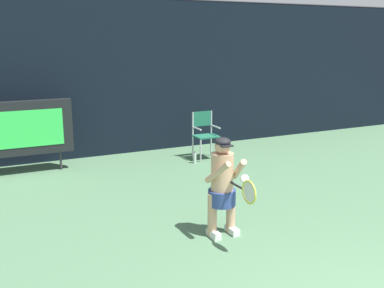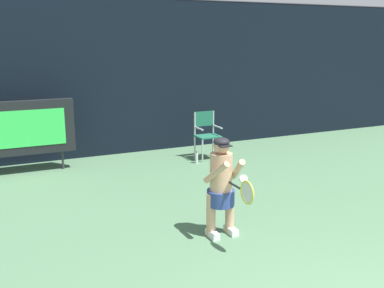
{
  "view_description": "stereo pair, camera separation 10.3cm",
  "coord_description": "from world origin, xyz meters",
  "px_view_note": "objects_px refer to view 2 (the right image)",
  "views": [
    {
      "loc": [
        -3.24,
        -1.82,
        2.7
      ],
      "look_at": [
        -0.17,
        4.56,
        1.05
      ],
      "focal_mm": 42.15,
      "sensor_mm": 36.0,
      "label": 1
    },
    {
      "loc": [
        -3.15,
        -1.87,
        2.7
      ],
      "look_at": [
        -0.17,
        4.56,
        1.05
      ],
      "focal_mm": 42.15,
      "sensor_mm": 36.0,
      "label": 2
    }
  ],
  "objects_px": {
    "water_bottle": "(196,158)",
    "tennis_player": "(221,184)",
    "umpire_chair": "(207,132)",
    "tennis_racket": "(246,192)",
    "scoreboard": "(18,128)"
  },
  "relations": [
    {
      "from": "umpire_chair",
      "to": "water_bottle",
      "type": "xyz_separation_m",
      "value": [
        -0.4,
        -0.29,
        -0.5
      ]
    },
    {
      "from": "scoreboard",
      "to": "umpire_chair",
      "type": "bearing_deg",
      "value": -7.1
    },
    {
      "from": "scoreboard",
      "to": "water_bottle",
      "type": "bearing_deg",
      "value": -12.39
    },
    {
      "from": "water_bottle",
      "to": "tennis_player",
      "type": "distance_m",
      "value": 3.83
    },
    {
      "from": "water_bottle",
      "to": "tennis_player",
      "type": "height_order",
      "value": "tennis_player"
    },
    {
      "from": "scoreboard",
      "to": "tennis_racket",
      "type": "bearing_deg",
      "value": -65.04
    },
    {
      "from": "scoreboard",
      "to": "tennis_racket",
      "type": "xyz_separation_m",
      "value": [
        2.31,
        -4.96,
        -0.12
      ]
    },
    {
      "from": "water_bottle",
      "to": "tennis_racket",
      "type": "height_order",
      "value": "tennis_racket"
    },
    {
      "from": "scoreboard",
      "to": "umpire_chair",
      "type": "distance_m",
      "value": 4.04
    },
    {
      "from": "water_bottle",
      "to": "tennis_player",
      "type": "xyz_separation_m",
      "value": [
        -1.3,
        -3.54,
        0.63
      ]
    },
    {
      "from": "umpire_chair",
      "to": "tennis_racket",
      "type": "height_order",
      "value": "umpire_chair"
    },
    {
      "from": "water_bottle",
      "to": "tennis_racket",
      "type": "relative_size",
      "value": 0.44
    },
    {
      "from": "umpire_chair",
      "to": "tennis_player",
      "type": "height_order",
      "value": "tennis_player"
    },
    {
      "from": "scoreboard",
      "to": "tennis_player",
      "type": "xyz_separation_m",
      "value": [
        2.3,
        -4.33,
        -0.2
      ]
    },
    {
      "from": "umpire_chair",
      "to": "water_bottle",
      "type": "relative_size",
      "value": 4.08
    }
  ]
}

